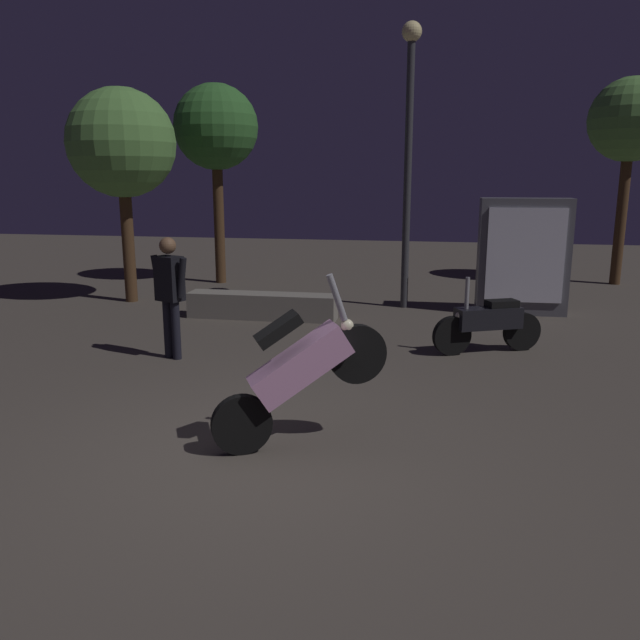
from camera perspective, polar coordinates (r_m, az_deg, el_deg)
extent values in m
plane|color=#4C443D|center=(5.96, -6.08, -12.08)|extent=(40.00, 40.00, 0.00)
cylinder|color=black|center=(5.96, -6.96, -9.19)|extent=(0.55, 0.34, 0.56)
cylinder|color=black|center=(6.01, 3.31, -3.02)|extent=(0.55, 0.34, 0.56)
cube|color=#C68CB7|center=(5.88, -1.78, -4.00)|extent=(1.00, 0.69, 0.76)
cube|color=black|center=(5.75, -3.74, -0.84)|extent=(0.49, 0.40, 0.32)
cylinder|color=gray|center=(5.83, 1.52, 2.01)|extent=(0.21, 0.14, 0.44)
sphere|color=#F2EABF|center=(5.91, 2.43, -0.49)|extent=(0.12, 0.12, 0.12)
cylinder|color=black|center=(9.77, 17.48, -0.97)|extent=(0.55, 0.32, 0.56)
cylinder|color=black|center=(9.26, 11.63, -1.38)|extent=(0.55, 0.32, 0.56)
cube|color=black|center=(9.45, 14.71, 0.18)|extent=(0.99, 0.66, 0.30)
cube|color=black|center=(9.51, 15.84, 1.42)|extent=(0.50, 0.40, 0.10)
cylinder|color=gray|center=(9.22, 12.92, 2.35)|extent=(0.08, 0.08, 0.45)
sphere|color=#F2EABF|center=(9.24, 12.27, 0.34)|extent=(0.12, 0.12, 0.12)
cylinder|color=black|center=(9.17, -13.35, -0.76)|extent=(0.12, 0.12, 0.82)
cylinder|color=black|center=(9.06, -12.66, -0.90)|extent=(0.12, 0.12, 0.82)
cube|color=black|center=(8.98, -13.24, 3.61)|extent=(0.43, 0.36, 0.61)
sphere|color=brown|center=(8.92, -13.38, 6.45)|extent=(0.23, 0.23, 0.23)
cylinder|color=black|center=(9.15, -14.27, 3.91)|extent=(0.20, 0.16, 0.56)
cylinder|color=black|center=(8.80, -12.18, 3.68)|extent=(0.20, 0.16, 0.56)
cylinder|color=#38383D|center=(12.29, 7.78, 12.25)|extent=(0.14, 0.14, 4.84)
sphere|color=#F9E59E|center=(12.54, 8.16, 24.02)|extent=(0.36, 0.36, 0.36)
cylinder|color=#4C331E|center=(16.46, 25.16, 8.18)|extent=(0.24, 0.24, 3.06)
sphere|color=#568C42|center=(16.48, 25.89, 15.73)|extent=(1.85, 1.85, 1.85)
cylinder|color=#4C331E|center=(15.36, -8.95, 8.66)|extent=(0.24, 0.24, 2.90)
sphere|color=#336B2D|center=(15.36, -9.24, 16.56)|extent=(1.92, 1.92, 1.92)
cylinder|color=#4C331E|center=(13.42, -16.67, 6.60)|extent=(0.24, 0.24, 2.38)
sphere|color=#568C42|center=(13.37, -17.20, 14.79)|extent=(2.08, 2.08, 2.08)
cube|color=#595960|center=(12.30, 17.58, 5.38)|extent=(1.61, 0.54, 2.10)
cube|color=white|center=(12.03, 17.78, 5.46)|extent=(1.34, 0.07, 1.68)
cube|color=gray|center=(11.47, -5.15, 1.26)|extent=(2.66, 0.50, 0.45)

